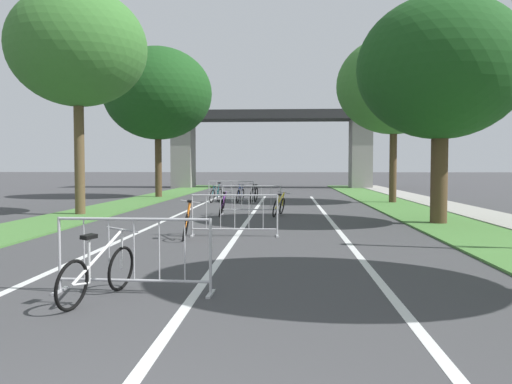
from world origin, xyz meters
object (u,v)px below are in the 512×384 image
Objects in this scene: bicycle_white_0 at (98,273)px; bicycle_black_2 at (254,195)px; crowd_barrier_nearest at (134,256)px; bicycle_yellow_3 at (279,206)px; bicycle_orange_4 at (187,223)px; tree_left_maple_mid at (78,48)px; crowd_barrier_second at (235,216)px; tree_right_pine_near at (441,69)px; bicycle_purple_1 at (222,206)px; tree_left_pine_far at (158,94)px; tree_right_cypress_far at (394,86)px; bicycle_blue_6 at (240,195)px; bicycle_teal_5 at (216,195)px; crowd_barrier_fourth at (231,192)px; crowd_barrier_third at (251,200)px.

bicycle_white_0 is 1.01× the size of bicycle_black_2.
crowd_barrier_nearest is 11.50m from bicycle_yellow_3.
bicycle_yellow_3 is 0.97× the size of bicycle_orange_4.
crowd_barrier_second is (6.07, -5.29, -5.39)m from tree_left_maple_mid.
crowd_barrier_second reaches higher than bicycle_orange_4.
bicycle_purple_1 is (-6.84, 2.43, -4.30)m from tree_right_pine_near.
tree_left_pine_far is at bearing 88.76° from tree_left_maple_mid.
bicycle_white_0 reaches higher than bicycle_purple_1.
tree_right_cypress_far is 4.80× the size of bicycle_yellow_3.
bicycle_white_0 is at bearing -97.92° from bicycle_orange_4.
tree_left_maple_mid reaches higher than crowd_barrier_second.
crowd_barrier_nearest is 1.36× the size of bicycle_blue_6.
bicycle_purple_1 is at bearing 92.46° from bicycle_black_2.
tree_left_maple_mid is at bearing 72.48° from bicycle_teal_5.
tree_left_pine_far reaches higher than bicycle_orange_4.
tree_right_pine_near is 12.48m from bicycle_white_0.
tree_right_cypress_far is (12.39, 6.82, -0.38)m from tree_left_maple_mid.
bicycle_orange_4 is at bearing -73.88° from tree_left_pine_far.
tree_right_cypress_far reaches higher than bicycle_orange_4.
tree_right_pine_near is 4.04× the size of bicycle_purple_1.
crowd_barrier_fourth is at bearing -41.55° from tree_left_pine_far.
bicycle_teal_5 is 1.18m from bicycle_blue_6.
tree_left_maple_mid is 9.69m from crowd_barrier_second.
bicycle_yellow_3 is (2.01, -0.05, -0.01)m from bicycle_purple_1.
bicycle_teal_5 reaches higher than bicycle_orange_4.
bicycle_teal_5 is (-0.99, 12.66, -0.01)m from bicycle_orange_4.
bicycle_black_2 is (0.53, 18.21, -0.14)m from crowd_barrier_nearest.
bicycle_black_2 is 1.03× the size of bicycle_yellow_3.
tree_left_pine_far is 5.10× the size of bicycle_yellow_3.
tree_right_cypress_far reaches higher than bicycle_blue_6.
crowd_barrier_fourth is at bearing 83.28° from bicycle_orange_4.
crowd_barrier_third is 6.43m from bicycle_blue_6.
bicycle_teal_5 reaches higher than bicycle_purple_1.
bicycle_white_0 is at bearing -126.85° from tree_right_pine_near.
bicycle_yellow_3 is 6.19m from bicycle_orange_4.
crowd_barrier_fourth reaches higher than bicycle_yellow_3.
bicycle_black_2 is 0.68m from bicycle_blue_6.
crowd_barrier_nearest is 1.00× the size of crowd_barrier_fourth.
tree_right_pine_near is at bearing 53.38° from crowd_barrier_nearest.
tree_left_pine_far is 4.93× the size of bicycle_black_2.
crowd_barrier_second and crowd_barrier_fourth have the same top height.
crowd_barrier_third is at bearing 89.78° from crowd_barrier_second.
tree_right_pine_near is 3.09× the size of crowd_barrier_fourth.
bicycle_black_2 is 1.00× the size of bicycle_orange_4.
bicycle_white_0 is at bearing 95.64° from bicycle_black_2.
tree_left_pine_far is 3.78× the size of crowd_barrier_nearest.
tree_left_maple_mid is 1.02× the size of tree_right_cypress_far.
bicycle_yellow_3 is at bearing 0.89° from tree_left_maple_mid.
bicycle_black_2 is at bearing 18.13° from crowd_barrier_fourth.
tree_right_cypress_far is 3.56× the size of crowd_barrier_fourth.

